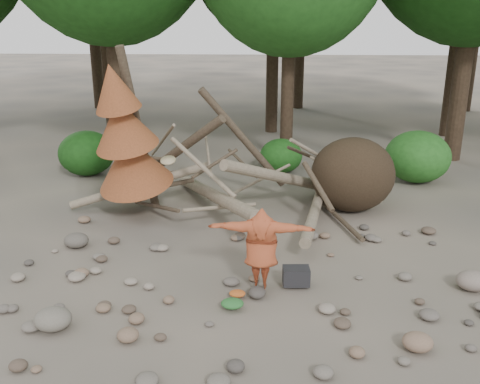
{
  "coord_description": "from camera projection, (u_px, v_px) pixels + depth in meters",
  "views": [
    {
      "loc": [
        0.34,
        -9.29,
        5.04
      ],
      "look_at": [
        -0.23,
        1.5,
        1.4
      ],
      "focal_mm": 40.0,
      "sensor_mm": 36.0,
      "label": 1
    }
  ],
  "objects": [
    {
      "name": "boulder_mid_right",
      "position": [
        473.0,
        281.0,
        10.18
      ],
      "size": [
        0.62,
        0.55,
        0.37
      ],
      "primitive_type": "ellipsoid",
      "color": "gray",
      "rests_on": "ground"
    },
    {
      "name": "cloth_green",
      "position": [
        232.0,
        306.0,
        9.52
      ],
      "size": [
        0.41,
        0.34,
        0.15
      ],
      "primitive_type": "ellipsoid",
      "color": "#27622B",
      "rests_on": "ground"
    },
    {
      "name": "backpack",
      "position": [
        296.0,
        279.0,
        10.29
      ],
      "size": [
        0.53,
        0.37,
        0.34
      ],
      "primitive_type": "cube",
      "rotation": [
        0.0,
        0.0,
        0.06
      ],
      "color": "black",
      "rests_on": "ground"
    },
    {
      "name": "cloth_orange",
      "position": [
        237.0,
        296.0,
        9.9
      ],
      "size": [
        0.3,
        0.25,
        0.11
      ],
      "primitive_type": "ellipsoid",
      "color": "#B5541F",
      "rests_on": "ground"
    },
    {
      "name": "frisbee_thrower",
      "position": [
        261.0,
        248.0,
        9.94
      ],
      "size": [
        2.92,
        0.83,
        2.45
      ],
      "color": "#A34424",
      "rests_on": "ground"
    },
    {
      "name": "boulder_front_left",
      "position": [
        53.0,
        319.0,
        8.9
      ],
      "size": [
        0.63,
        0.57,
        0.38
      ],
      "primitive_type": "ellipsoid",
      "color": "slate",
      "rests_on": "ground"
    },
    {
      "name": "dead_conifer",
      "position": [
        126.0,
        138.0,
        13.09
      ],
      "size": [
        2.06,
        2.16,
        4.35
      ],
      "color": "#4C3F30",
      "rests_on": "ground"
    },
    {
      "name": "boulder_mid_left",
      "position": [
        76.0,
        240.0,
        12.04
      ],
      "size": [
        0.55,
        0.5,
        0.33
      ],
      "primitive_type": "ellipsoid",
      "color": "#5A544B",
      "rests_on": "ground"
    },
    {
      "name": "boulder_front_right",
      "position": [
        418.0,
        342.0,
        8.36
      ],
      "size": [
        0.48,
        0.43,
        0.29
      ],
      "primitive_type": "ellipsoid",
      "color": "#826651",
      "rests_on": "ground"
    },
    {
      "name": "bush_right",
      "position": [
        418.0,
        157.0,
        16.54
      ],
      "size": [
        2.0,
        2.0,
        1.6
      ],
      "primitive_type": "ellipsoid",
      "color": "#286A21",
      "rests_on": "ground"
    },
    {
      "name": "bush_mid",
      "position": [
        281.0,
        156.0,
        17.59
      ],
      "size": [
        1.4,
        1.4,
        1.12
      ],
      "primitive_type": "ellipsoid",
      "color": "#1F5A1A",
      "rests_on": "ground"
    },
    {
      "name": "ground",
      "position": [
        248.0,
        285.0,
        10.42
      ],
      "size": [
        120.0,
        120.0,
        0.0
      ],
      "primitive_type": "plane",
      "color": "#514C44",
      "rests_on": "ground"
    },
    {
      "name": "bush_left",
      "position": [
        87.0,
        153.0,
        17.28
      ],
      "size": [
        1.8,
        1.8,
        1.44
      ],
      "primitive_type": "ellipsoid",
      "color": "#174712",
      "rests_on": "ground"
    },
    {
      "name": "deadfall_pile",
      "position": [
        331.0,
        176.0,
        14.03
      ],
      "size": [
        8.55,
        5.24,
        3.3
      ],
      "color": "#332619",
      "rests_on": "ground"
    }
  ]
}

